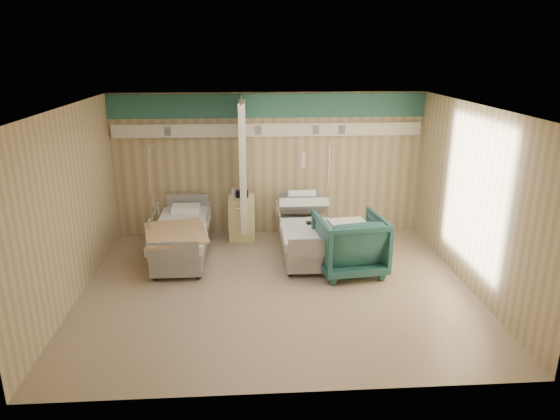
% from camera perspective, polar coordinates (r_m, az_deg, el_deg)
% --- Properties ---
extents(ground, '(6.00, 5.00, 0.00)m').
position_cam_1_polar(ground, '(7.91, -0.40, -8.91)').
color(ground, gray).
rests_on(ground, ground).
extents(room_walls, '(6.04, 5.04, 2.82)m').
position_cam_1_polar(room_walls, '(7.50, -0.79, 4.77)').
color(room_walls, tan).
rests_on(room_walls, ground).
extents(bed_right, '(1.00, 2.16, 0.63)m').
position_cam_1_polar(bed_right, '(9.01, 2.92, -3.25)').
color(bed_right, silver).
rests_on(bed_right, ground).
extents(bed_left, '(1.00, 2.16, 0.63)m').
position_cam_1_polar(bed_left, '(9.04, -11.10, -3.53)').
color(bed_left, silver).
rests_on(bed_left, ground).
extents(bedside_cabinet, '(0.50, 0.48, 0.85)m').
position_cam_1_polar(bedside_cabinet, '(9.77, -4.39, -0.90)').
color(bedside_cabinet, '#EDE394').
rests_on(bedside_cabinet, ground).
extents(visitor_armchair, '(1.19, 1.22, 0.99)m').
position_cam_1_polar(visitor_armchair, '(8.36, 7.97, -3.82)').
color(visitor_armchair, '#20504F').
rests_on(visitor_armchair, ground).
extents(waffle_blanket, '(0.65, 0.60, 0.07)m').
position_cam_1_polar(waffle_blanket, '(8.15, 7.92, -0.43)').
color(waffle_blanket, white).
rests_on(waffle_blanket, visitor_armchair).
extents(iv_stand_right, '(0.33, 0.33, 1.87)m').
position_cam_1_polar(iv_stand_right, '(9.71, 5.39, -1.30)').
color(iv_stand_right, silver).
rests_on(iv_stand_right, ground).
extents(iv_stand_left, '(0.34, 0.34, 1.90)m').
position_cam_1_polar(iv_stand_left, '(9.92, -14.24, -1.34)').
color(iv_stand_left, silver).
rests_on(iv_stand_left, ground).
extents(call_remote, '(0.21, 0.13, 0.04)m').
position_cam_1_polar(call_remote, '(8.81, 3.70, -1.44)').
color(call_remote, black).
rests_on(call_remote, bed_right).
extents(tan_blanket, '(1.22, 1.41, 0.04)m').
position_cam_1_polar(tan_blanket, '(8.50, -11.85, -2.56)').
color(tan_blanket, tan).
rests_on(tan_blanket, bed_left).
extents(toiletry_bag, '(0.24, 0.17, 0.12)m').
position_cam_1_polar(toiletry_bag, '(9.61, -4.36, 1.83)').
color(toiletry_bag, black).
rests_on(toiletry_bag, bedside_cabinet).
extents(white_cup, '(0.12, 0.12, 0.14)m').
position_cam_1_polar(white_cup, '(9.72, -5.32, 2.06)').
color(white_cup, white).
rests_on(white_cup, bedside_cabinet).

